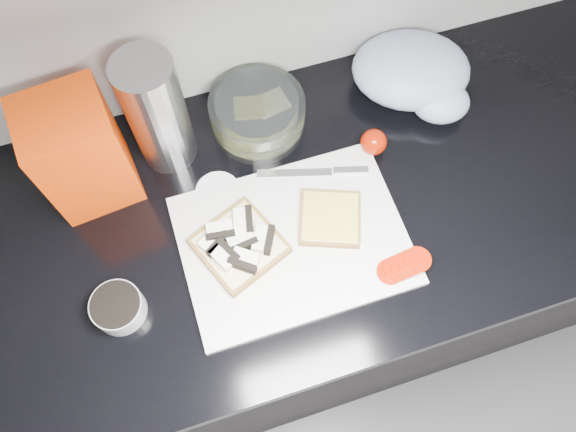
% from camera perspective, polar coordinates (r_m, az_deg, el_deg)
% --- Properties ---
extents(base_cabinet, '(3.50, 0.60, 0.86)m').
position_cam_1_polar(base_cabinet, '(1.49, 0.73, -6.63)').
color(base_cabinet, black).
rests_on(base_cabinet, ground).
extents(countertop, '(3.50, 0.64, 0.04)m').
position_cam_1_polar(countertop, '(1.07, 1.01, 0.79)').
color(countertop, black).
rests_on(countertop, base_cabinet).
extents(cutting_board, '(0.40, 0.30, 0.01)m').
position_cam_1_polar(cutting_board, '(1.01, 0.52, -2.50)').
color(cutting_board, silver).
rests_on(cutting_board, countertop).
extents(bread_left, '(0.18, 0.18, 0.04)m').
position_cam_1_polar(bread_left, '(0.99, -5.07, -2.90)').
color(bread_left, beige).
rests_on(bread_left, cutting_board).
extents(bread_right, '(0.15, 0.15, 0.02)m').
position_cam_1_polar(bread_right, '(1.02, 4.28, -0.23)').
color(bread_right, beige).
rests_on(bread_right, cutting_board).
extents(tomato_slices, '(0.11, 0.07, 0.02)m').
position_cam_1_polar(tomato_slices, '(1.00, 11.68, -4.97)').
color(tomato_slices, '#9A1703').
rests_on(tomato_slices, cutting_board).
extents(knife, '(0.21, 0.07, 0.01)m').
position_cam_1_polar(knife, '(1.07, 3.97, 4.53)').
color(knife, silver).
rests_on(knife, cutting_board).
extents(seed_tub, '(0.09, 0.09, 0.04)m').
position_cam_1_polar(seed_tub, '(1.00, -16.90, -8.87)').
color(seed_tub, '#A5AAAA').
rests_on(seed_tub, countertop).
extents(tub_lid, '(0.10, 0.10, 0.01)m').
position_cam_1_polar(tub_lid, '(1.07, -7.14, 2.51)').
color(tub_lid, white).
rests_on(tub_lid, countertop).
extents(glass_bowl, '(0.18, 0.18, 0.08)m').
position_cam_1_polar(glass_bowl, '(1.11, -3.12, 10.30)').
color(glass_bowl, silver).
rests_on(glass_bowl, countertop).
extents(bread_bag, '(0.16, 0.15, 0.23)m').
position_cam_1_polar(bread_bag, '(1.03, -20.33, 6.03)').
color(bread_bag, red).
rests_on(bread_bag, countertop).
extents(steel_canister, '(0.10, 0.10, 0.25)m').
position_cam_1_polar(steel_canister, '(1.03, -13.16, 10.15)').
color(steel_canister, '#ACACB1').
rests_on(steel_canister, countertop).
extents(grocery_bag, '(0.28, 0.27, 0.10)m').
position_cam_1_polar(grocery_bag, '(1.18, 12.79, 13.86)').
color(grocery_bag, silver).
rests_on(grocery_bag, countertop).
extents(whole_tomatoes, '(0.05, 0.05, 0.05)m').
position_cam_1_polar(whole_tomatoes, '(1.10, 8.69, 7.43)').
color(whole_tomatoes, '#9A1703').
rests_on(whole_tomatoes, countertop).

